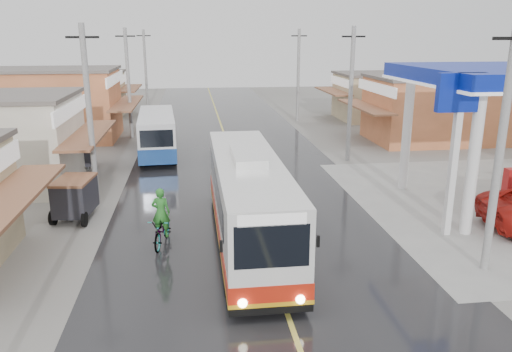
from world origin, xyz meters
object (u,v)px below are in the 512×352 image
(second_bus, at_px, (157,133))
(tricycle_near, at_px, (75,196))
(tricycle_far, at_px, (80,150))
(coach_bus, at_px, (248,200))
(cyclist, at_px, (162,226))

(second_bus, height_order, tricycle_near, second_bus)
(second_bus, xyz_separation_m, tricycle_far, (-4.24, -2.81, -0.36))
(coach_bus, xyz_separation_m, tricycle_near, (-6.91, 3.41, -0.67))
(coach_bus, height_order, second_bus, coach_bus)
(coach_bus, xyz_separation_m, tricycle_far, (-8.42, 11.86, -0.59))
(coach_bus, distance_m, second_bus, 15.26)
(coach_bus, distance_m, tricycle_near, 7.74)
(cyclist, height_order, tricycle_far, cyclist)
(second_bus, bearing_deg, cyclist, -89.37)
(cyclist, bearing_deg, tricycle_far, 124.52)
(second_bus, bearing_deg, coach_bus, -77.49)
(tricycle_near, distance_m, tricycle_far, 8.59)
(cyclist, distance_m, tricycle_near, 4.98)
(cyclist, height_order, tricycle_near, cyclist)
(second_bus, relative_size, cyclist, 3.61)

